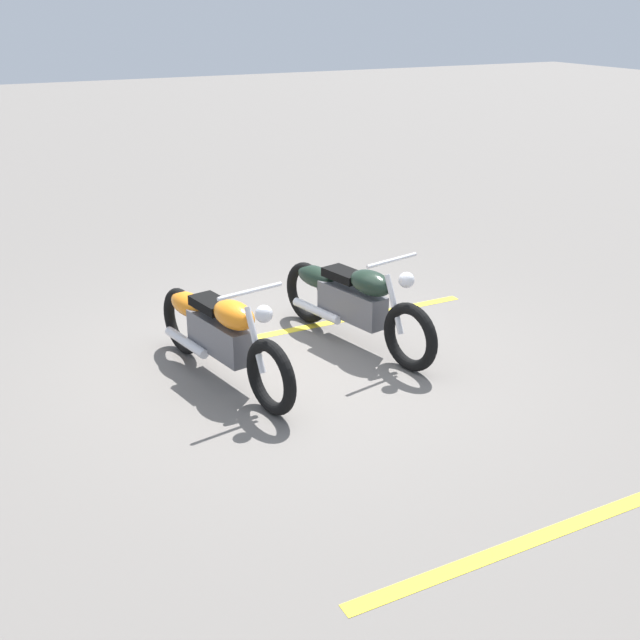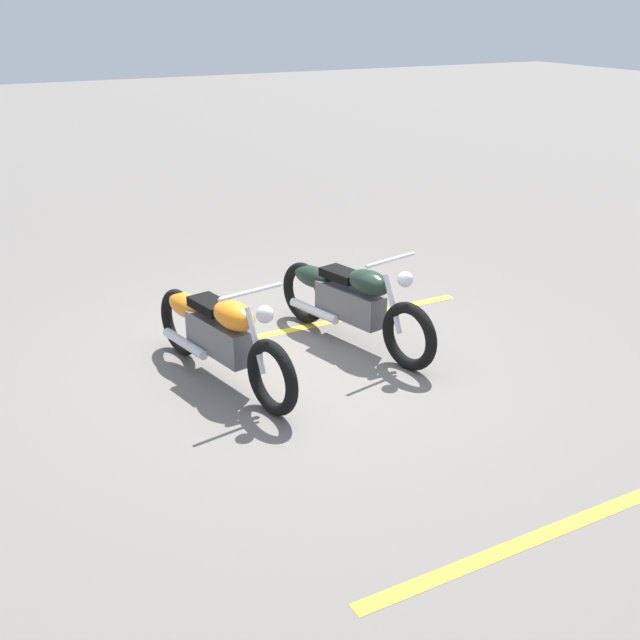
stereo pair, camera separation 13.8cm
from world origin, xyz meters
name	(u,v)px [view 1 (the left image)]	position (x,y,z in m)	size (l,w,h in m)	color
ground_plane	(294,362)	(0.00, 0.00, 0.00)	(60.00, 60.00, 0.00)	#66605B
motorcycle_bright_foreground	(219,332)	(0.02, -0.75, 0.46)	(2.21, 0.74, 1.04)	black
motorcycle_dark_foreground	(351,300)	(-0.18, 0.72, 0.46)	(2.20, 0.78, 1.04)	black
parking_stripe_near	(337,321)	(-0.74, 0.86, 0.00)	(3.20, 0.12, 0.01)	yellow
parking_stripe_mid	(554,531)	(3.18, 0.45, 0.00)	(3.20, 0.12, 0.01)	yellow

